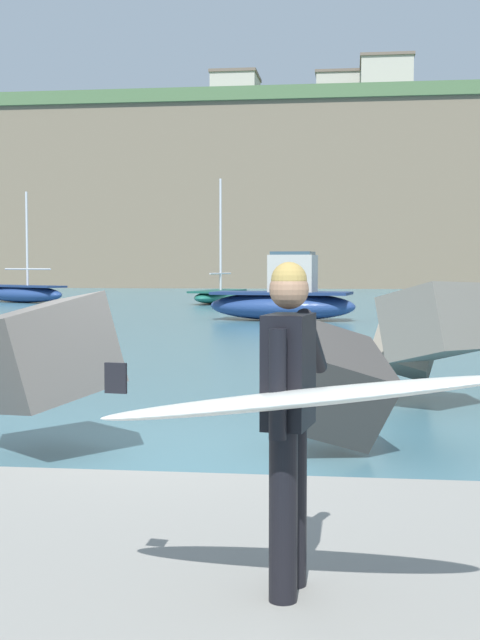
{
  "coord_description": "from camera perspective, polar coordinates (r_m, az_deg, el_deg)",
  "views": [
    {
      "loc": [
        2.12,
        -9.03,
        1.99
      ],
      "look_at": [
        0.89,
        0.5,
        1.4
      ],
      "focal_mm": 49.1,
      "sensor_mm": 36.0,
      "label": 1
    }
  ],
  "objects": [
    {
      "name": "boat_mid_left",
      "position": [
        32.12,
        2.88,
        1.37
      ],
      "size": [
        5.67,
        2.86,
        2.52
      ],
      "color": "navy",
      "rests_on": "ground"
    },
    {
      "name": "surfer_with_board",
      "position": [
        4.55,
        3.3,
        -5.52
      ],
      "size": [
        2.12,
        1.3,
        1.78
      ],
      "color": "black",
      "rests_on": "walkway_path"
    },
    {
      "name": "boat_mid_centre",
      "position": [
        49.47,
        -14.01,
        1.73
      ],
      "size": [
        6.22,
        4.42,
        6.03
      ],
      "color": "navy",
      "rests_on": "ground"
    },
    {
      "name": "station_building_east",
      "position": [
        102.94,
        6.83,
        14.0
      ],
      "size": [
        6.49,
        6.66,
        5.82
      ],
      "color": "#B2ADA3",
      "rests_on": "headland_bluff"
    },
    {
      "name": "walkway_path",
      "position": [
        5.77,
        -15.21,
        -15.54
      ],
      "size": [
        48.0,
        4.4,
        0.24
      ],
      "primitive_type": "cube",
      "color": "gray",
      "rests_on": "ground"
    },
    {
      "name": "station_building_west",
      "position": [
        93.99,
        -0.28,
        14.5
      ],
      "size": [
        4.8,
        6.1,
        4.08
      ],
      "color": "#B2ADA3",
      "rests_on": "headland_bluff"
    },
    {
      "name": "boat_near_left",
      "position": [
        46.82,
        -1.44,
        1.61
      ],
      "size": [
        2.75,
        5.74,
        6.68
      ],
      "color": "#1E6656",
      "rests_on": "ground"
    },
    {
      "name": "breakwater_jetty",
      "position": [
        11.01,
        4.95,
        -1.66
      ],
      "size": [
        31.31,
        8.22,
        2.37
      ],
      "color": "gray",
      "rests_on": "ground"
    },
    {
      "name": "ground_plane",
      "position": [
        9.49,
        -5.81,
        -8.62
      ],
      "size": [
        400.0,
        400.0,
        0.0
      ],
      "primitive_type": "plane",
      "color": "#42707F"
    },
    {
      "name": "station_building_central",
      "position": [
        98.4,
        9.49,
        14.59
      ],
      "size": [
        5.62,
        7.78,
        6.22
      ],
      "color": "#B2ADA3",
      "rests_on": "headland_bluff"
    },
    {
      "name": "headland_bluff",
      "position": [
        93.19,
        6.84,
        7.77
      ],
      "size": [
        105.38,
        31.49,
        17.83
      ],
      "color": "#756651",
      "rests_on": "ground"
    }
  ]
}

